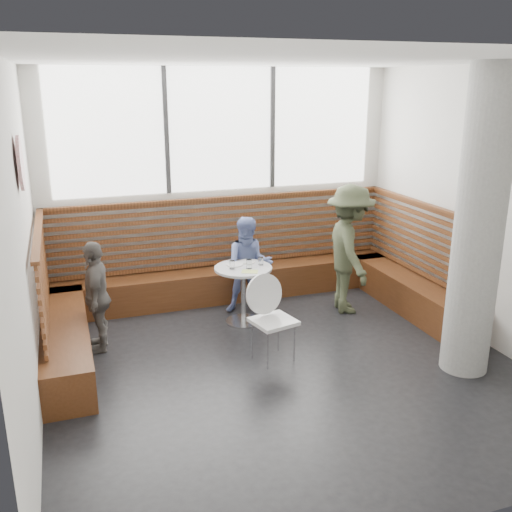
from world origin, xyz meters
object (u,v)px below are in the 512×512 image
object	(u,v)px
cafe_chair	(271,311)
child_left	(97,296)
adult_man	(349,249)
child_back	(249,266)
concrete_column	(479,226)
cafe_table	(243,283)

from	to	relation	value
cafe_chair	child_left	xyz separation A→B (m)	(-1.81, 0.86, 0.08)
adult_man	child_back	size ratio (longest dim) A/B	1.32
concrete_column	cafe_chair	xyz separation A→B (m)	(-1.91, 0.91, -1.03)
concrete_column	cafe_chair	distance (m)	2.35
cafe_table	cafe_chair	distance (m)	1.04
cafe_table	child_left	world-z (taller)	child_left
cafe_table	child_back	distance (m)	0.38
cafe_chair	child_back	size ratio (longest dim) A/B	0.73
cafe_table	child_left	xyz separation A→B (m)	(-1.82, -0.18, 0.11)
adult_man	child_left	distance (m)	3.29
cafe_table	child_left	bearing A→B (deg)	-174.41
cafe_chair	adult_man	distance (m)	1.80
concrete_column	adult_man	bearing A→B (deg)	102.88
child_back	cafe_chair	bearing A→B (deg)	-83.13
cafe_chair	child_back	bearing A→B (deg)	68.35
concrete_column	cafe_table	distance (m)	2.93
cafe_table	adult_man	world-z (taller)	adult_man
adult_man	child_left	size ratio (longest dim) A/B	1.33
concrete_column	adult_man	xyz separation A→B (m)	(-0.43, 1.89, -0.73)
concrete_column	child_back	world-z (taller)	concrete_column
cafe_table	adult_man	size ratio (longest dim) A/B	0.43
concrete_column	child_back	bearing A→B (deg)	127.05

